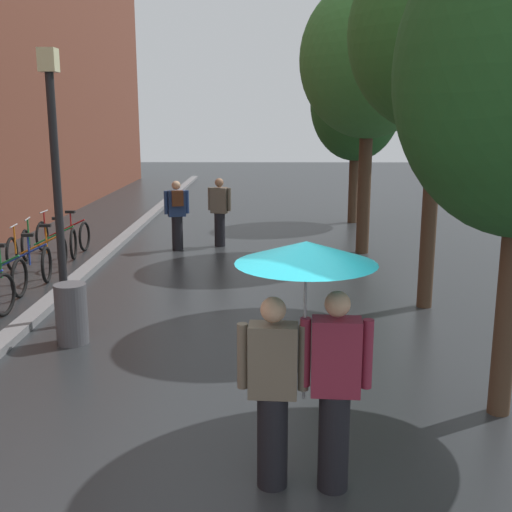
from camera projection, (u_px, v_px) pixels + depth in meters
The scene contains 14 objects.
ground_plane at pixel (217, 497), 5.18m from camera, with size 80.00×80.00×0.00m, color #26282B.
kerb_strip at pixel (114, 247), 14.97m from camera, with size 0.30×36.00×0.12m, color slate.
street_tree_1 at pixel (440, 34), 9.49m from camera, with size 2.81×2.81×5.86m.
street_tree_2 at pixel (369, 60), 13.66m from camera, with size 3.05×3.05×6.04m.
street_tree_3 at pixel (356, 103), 18.05m from camera, with size 2.64×2.64×5.17m.
parked_bicycle_5 at pixel (19, 264), 11.81m from camera, with size 1.15×0.81×0.96m.
parked_bicycle_6 at pixel (37, 252), 12.85m from camera, with size 1.13×0.79×0.96m.
parked_bicycle_7 at pixel (50, 243), 13.74m from camera, with size 1.16×0.84×0.96m.
parked_bicycle_8 at pixel (63, 235), 14.72m from camera, with size 1.11×0.75×0.96m.
couple_under_umbrella at pixel (305, 327), 5.05m from camera, with size 1.14×1.14×2.13m.
street_lamp_post at pixel (56, 169), 8.95m from camera, with size 0.24×0.24×4.02m.
litter_bin at pixel (72, 314), 8.64m from camera, with size 0.44×0.44×0.85m, color #4C4C51.
pedestrian_walking_midground at pixel (177, 213), 14.70m from camera, with size 0.57×0.40×1.64m.
pedestrian_walking_far at pixel (220, 210), 15.16m from camera, with size 0.57×0.40×1.66m.
Camera 1 is at (0.38, -4.62, 3.08)m, focal length 43.88 mm.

